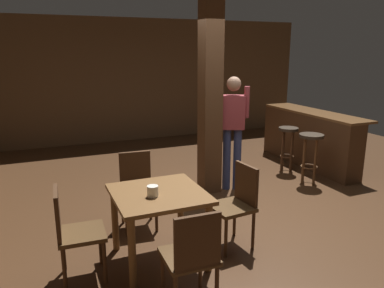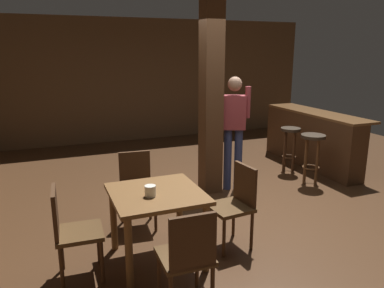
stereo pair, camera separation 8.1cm
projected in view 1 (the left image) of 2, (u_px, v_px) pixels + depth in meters
name	position (u px, v px, depth m)	size (l,w,h in m)	color
ground_plane	(243.00, 206.00, 5.16)	(10.80, 10.80, 0.00)	#422816
wall_back	(148.00, 80.00, 8.84)	(8.00, 0.10, 2.80)	brown
pillar	(210.00, 99.00, 5.40)	(0.28, 0.28, 2.80)	#4C301C
dining_table	(159.00, 205.00, 3.70)	(0.89, 0.89, 0.74)	brown
chair_north	(137.00, 186.00, 4.50)	(0.46, 0.46, 0.89)	#4C3319
chair_south	(192.00, 255.00, 2.98)	(0.43, 0.43, 0.89)	#4C3319
chair_east	(237.00, 201.00, 4.04)	(0.46, 0.46, 0.89)	#4C3319
chair_west	(73.00, 229.00, 3.40)	(0.44, 0.44, 0.89)	#4C3319
napkin_cup	(153.00, 191.00, 3.55)	(0.11, 0.11, 0.11)	silver
standing_person	(233.00, 125.00, 5.57)	(0.46, 0.33, 1.72)	maroon
bar_counter	(308.00, 138.00, 6.90)	(0.56, 2.30, 1.00)	brown
bar_stool_near	(311.00, 146.00, 5.93)	(0.38, 0.38, 0.80)	#2D2319
bar_stool_mid	(288.00, 139.00, 6.55)	(0.34, 0.34, 0.78)	#2D2319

